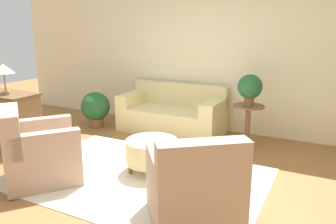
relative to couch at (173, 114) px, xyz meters
The scene contains 12 objects.
ground_plane 2.04m from the couch, 76.36° to the right, with size 16.00×16.00×0.00m, color #996638.
wall_back 1.29m from the couch, 47.22° to the left, with size 8.83×0.12×2.80m.
rug 2.04m from the couch, 76.36° to the right, with size 3.12×2.12×0.01m.
couch is the anchor object (origin of this frame).
armchair_left 2.65m from the couch, 102.12° to the right, with size 1.13×1.14×0.93m.
armchair_right 3.00m from the couch, 59.81° to the right, with size 1.13×1.14×0.93m.
ottoman_table 1.79m from the couch, 72.44° to the right, with size 0.68×0.68×0.42m.
side_table 1.44m from the couch, ahead, with size 0.48×0.48×0.68m.
dresser 2.72m from the couch, 135.75° to the right, with size 0.98×0.53×0.86m.
potted_plant_on_side_table 1.57m from the couch, ahead, with size 0.38×0.38×0.48m.
potted_plant_floor 1.49m from the couch, 162.54° to the right, with size 0.54×0.54×0.67m.
table_lamp 2.87m from the couch, 135.75° to the right, with size 0.32×0.32×0.45m.
Camera 1 is at (2.09, -3.22, 1.83)m, focal length 35.00 mm.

